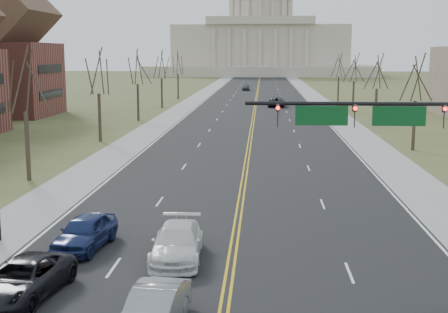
# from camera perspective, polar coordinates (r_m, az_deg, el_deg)

# --- Properties ---
(road) EXTENTS (20.00, 380.00, 0.01)m
(road) POSITION_cam_1_polar(r_m,az_deg,el_deg) (125.50, 2.97, 5.30)
(road) COLOR black
(road) RESTS_ON ground
(cross_road) EXTENTS (120.00, 14.00, 0.01)m
(cross_road) POSITION_cam_1_polar(r_m,az_deg,el_deg) (23.07, 0.02, -13.72)
(cross_road) COLOR black
(cross_road) RESTS_ON ground
(sidewalk_left) EXTENTS (4.00, 380.00, 0.03)m
(sidewalk_left) POSITION_cam_1_polar(r_m,az_deg,el_deg) (126.20, -2.50, 5.33)
(sidewalk_left) COLOR gray
(sidewalk_left) RESTS_ON ground
(sidewalk_right) EXTENTS (4.00, 380.00, 0.03)m
(sidewalk_right) POSITION_cam_1_polar(r_m,az_deg,el_deg) (125.95, 8.46, 5.23)
(sidewalk_right) COLOR gray
(sidewalk_right) RESTS_ON ground
(center_line) EXTENTS (0.42, 380.00, 0.01)m
(center_line) POSITION_cam_1_polar(r_m,az_deg,el_deg) (125.50, 2.98, 5.30)
(center_line) COLOR gold
(center_line) RESTS_ON road
(edge_line_left) EXTENTS (0.15, 380.00, 0.01)m
(edge_line_left) POSITION_cam_1_polar(r_m,az_deg,el_deg) (125.99, -1.51, 5.33)
(edge_line_left) COLOR silver
(edge_line_left) RESTS_ON road
(edge_line_right) EXTENTS (0.15, 380.00, 0.01)m
(edge_line_right) POSITION_cam_1_polar(r_m,az_deg,el_deg) (125.78, 7.46, 5.25)
(edge_line_right) COLOR silver
(edge_line_right) RESTS_ON road
(capitol) EXTENTS (90.00, 60.00, 50.00)m
(capitol) POSITION_cam_1_polar(r_m,az_deg,el_deg) (265.13, 3.34, 10.55)
(capitol) COLOR beige
(capitol) RESTS_ON ground
(signal_mast) EXTENTS (12.12, 0.44, 7.20)m
(signal_mast) POSITION_cam_1_polar(r_m,az_deg,el_deg) (29.50, 15.56, 2.64)
(signal_mast) COLOR black
(signal_mast) RESTS_ON ground
(tree_l_0) EXTENTS (3.96, 3.96, 9.00)m
(tree_l_0) POSITION_cam_1_polar(r_m,az_deg,el_deg) (46.38, -17.80, 6.36)
(tree_l_0) COLOR #322A1D
(tree_l_0) RESTS_ON ground
(tree_r_1) EXTENTS (3.74, 3.74, 8.50)m
(tree_r_1) POSITION_cam_1_polar(r_m,az_deg,el_deg) (60.90, 17.16, 6.66)
(tree_r_1) COLOR #322A1D
(tree_r_1) RESTS_ON ground
(tree_l_1) EXTENTS (3.96, 3.96, 9.00)m
(tree_l_1) POSITION_cam_1_polar(r_m,az_deg,el_deg) (65.40, -11.42, 7.39)
(tree_l_1) COLOR #322A1D
(tree_l_1) RESTS_ON ground
(tree_r_2) EXTENTS (3.74, 3.74, 8.50)m
(tree_r_2) POSITION_cam_1_polar(r_m,az_deg,el_deg) (80.47, 13.84, 7.38)
(tree_r_2) COLOR #322A1D
(tree_r_2) RESTS_ON ground
(tree_l_2) EXTENTS (3.96, 3.96, 9.00)m
(tree_l_2) POSITION_cam_1_polar(r_m,az_deg,el_deg) (84.88, -7.93, 7.92)
(tree_l_2) COLOR #322A1D
(tree_l_2) RESTS_ON ground
(tree_r_3) EXTENTS (3.74, 3.74, 8.50)m
(tree_r_3) POSITION_cam_1_polar(r_m,az_deg,el_deg) (100.21, 11.82, 7.81)
(tree_r_3) COLOR #322A1D
(tree_r_3) RESTS_ON ground
(tree_l_3) EXTENTS (3.96, 3.96, 9.00)m
(tree_l_3) POSITION_cam_1_polar(r_m,az_deg,el_deg) (104.55, -5.74, 8.24)
(tree_l_3) COLOR #322A1D
(tree_l_3) RESTS_ON ground
(tree_r_4) EXTENTS (3.74, 3.74, 8.50)m
(tree_r_4) POSITION_cam_1_polar(r_m,az_deg,el_deg) (120.04, 10.46, 8.10)
(tree_r_4) COLOR #322A1D
(tree_r_4) RESTS_ON ground
(tree_l_4) EXTENTS (3.96, 3.96, 9.00)m
(tree_l_4) POSITION_cam_1_polar(r_m,az_deg,el_deg) (124.33, -4.25, 8.45)
(tree_l_4) COLOR #322A1D
(tree_l_4) RESTS_ON ground
(car_sb_inner_lead) EXTENTS (2.03, 4.55, 1.45)m
(car_sb_inner_lead) POSITION_cam_1_polar(r_m,az_deg,el_deg) (21.28, -6.38, -13.71)
(car_sb_inner_lead) COLOR gray
(car_sb_inner_lead) RESTS_ON road
(car_sb_outer_lead) EXTENTS (3.08, 5.47, 1.44)m
(car_sb_outer_lead) POSITION_cam_1_polar(r_m,az_deg,el_deg) (24.90, -17.96, -10.62)
(car_sb_outer_lead) COLOR black
(car_sb_outer_lead) RESTS_ON road
(car_sb_inner_second) EXTENTS (2.36, 5.36, 1.53)m
(car_sb_inner_second) POSITION_cam_1_polar(r_m,az_deg,el_deg) (27.95, -4.30, -7.87)
(car_sb_inner_second) COLOR white
(car_sb_inner_second) RESTS_ON road
(car_sb_outer_second) EXTENTS (2.45, 4.88, 1.60)m
(car_sb_outer_second) POSITION_cam_1_polar(r_m,az_deg,el_deg) (30.08, -12.59, -6.75)
(car_sb_outer_second) COLOR navy
(car_sb_outer_second) RESTS_ON road
(car_far_nb) EXTENTS (3.13, 6.05, 1.63)m
(car_far_nb) POSITION_cam_1_polar(r_m,az_deg,el_deg) (107.09, 4.84, 5.00)
(car_far_nb) COLOR black
(car_far_nb) RESTS_ON road
(car_far_sb) EXTENTS (1.82, 4.45, 1.51)m
(car_far_sb) POSITION_cam_1_polar(r_m,az_deg,el_deg) (153.29, 2.02, 6.35)
(car_far_sb) COLOR #4A4D52
(car_far_sb) RESTS_ON road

